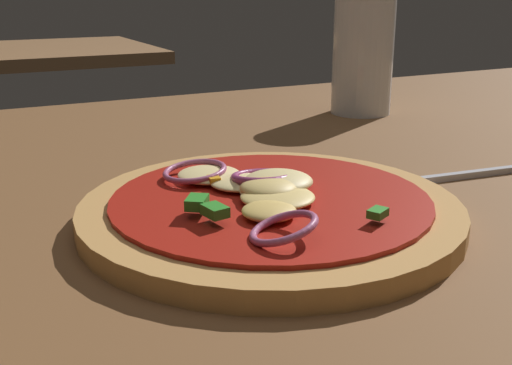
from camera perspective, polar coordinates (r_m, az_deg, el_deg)
dining_table at (r=0.42m, az=4.49°, el=-4.08°), size 1.50×0.91×0.03m
pizza at (r=0.39m, az=1.17°, el=-2.24°), size 0.24×0.24×0.03m
fork at (r=0.50m, az=17.89°, el=0.43°), size 0.18×0.03×0.00m
beer_glass at (r=0.73m, az=9.71°, el=10.79°), size 0.07×0.07×0.13m
background_table at (r=1.56m, az=-21.12°, el=10.86°), size 0.61×0.46×0.03m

